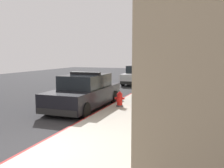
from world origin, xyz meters
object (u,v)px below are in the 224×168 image
object	(u,v)px
police_cruiser	(85,92)
street_tree	(161,35)
parked_car_silver_ahead	(139,75)
fire_hydrant	(120,99)

from	to	relation	value
police_cruiser	street_tree	xyz separation A→B (m)	(2.71, 4.57, 2.85)
parked_car_silver_ahead	fire_hydrant	size ratio (longest dim) A/B	6.37
police_cruiser	street_tree	world-z (taller)	street_tree
fire_hydrant	parked_car_silver_ahead	bearing A→B (deg)	99.13
police_cruiser	street_tree	distance (m)	6.03
police_cruiser	street_tree	bearing A→B (deg)	59.37
police_cruiser	parked_car_silver_ahead	xyz separation A→B (m)	(-0.01, 10.38, -0.00)
fire_hydrant	street_tree	distance (m)	5.43
police_cruiser	fire_hydrant	distance (m)	1.65
parked_car_silver_ahead	street_tree	bearing A→B (deg)	-64.88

